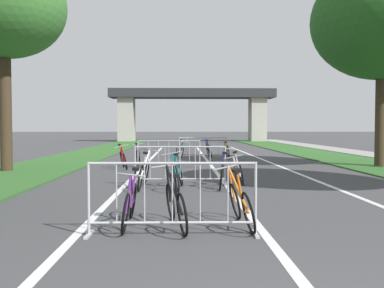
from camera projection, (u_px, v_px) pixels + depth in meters
name	position (u px, v px, depth m)	size (l,w,h in m)	color
grass_verge_left	(87.00, 154.00, 23.48)	(3.27, 53.51, 0.05)	#2D5B26
grass_verge_right	(316.00, 154.00, 23.81)	(3.27, 53.51, 0.05)	#2D5B26
sidewalk_path_right	(362.00, 154.00, 23.88)	(2.10, 53.51, 0.08)	gray
lane_stripe_center	(210.00, 164.00, 17.24)	(0.14, 30.96, 0.01)	silver
lane_stripe_right_lane	(275.00, 164.00, 17.31)	(0.14, 30.96, 0.01)	silver
lane_stripe_left_lane	(145.00, 165.00, 17.17)	(0.14, 30.96, 0.01)	silver
overpass_bridge	(192.00, 104.00, 45.79)	(18.05, 3.24, 5.75)	#2D2D30
tree_left_maple_mid	(4.00, 7.00, 14.13)	(4.18, 4.18, 7.47)	#3D2D1E
tree_right_cypress_far	(382.00, 20.00, 15.96)	(5.39, 5.39, 7.97)	#3D2D1E
crowd_barrier_nearest	(172.00, 199.00, 5.89)	(2.44, 0.47, 1.05)	#ADADB2
crowd_barrier_second	(180.00, 166.00, 10.90)	(2.44, 0.45, 1.05)	#ADADB2
crowd_barrier_third	(169.00, 154.00, 15.89)	(2.44, 0.48, 1.05)	#ADADB2
crowd_barrier_fourth	(203.00, 148.00, 20.94)	(2.44, 0.48, 1.05)	#ADADB2
bicycle_purple_0	(138.00, 157.00, 16.39)	(0.43, 1.68, 0.94)	black
bicycle_blue_1	(209.00, 150.00, 21.48)	(0.54, 1.72, 1.00)	black
bicycle_green_2	(180.00, 150.00, 21.39)	(0.67, 1.57, 0.94)	black
bicycle_orange_3	(241.00, 203.00, 6.41)	(0.54, 1.60, 0.95)	black
bicycle_silver_4	(239.00, 174.00, 10.49)	(0.70, 1.62, 0.93)	black
bicycle_white_5	(144.00, 174.00, 10.44)	(0.48, 1.74, 1.00)	black
bicycle_red_6	(123.00, 159.00, 15.45)	(0.57, 1.62, 0.93)	black
bicycle_teal_7	(178.00, 174.00, 10.36)	(0.54, 1.72, 0.98)	black
bicycle_yellow_8	(227.00, 151.00, 20.63)	(0.69, 1.66, 0.90)	black
bicycle_black_9	(175.00, 204.00, 6.31)	(0.61, 1.65, 0.96)	black
bicycle_purple_10	(130.00, 203.00, 6.47)	(0.44, 1.67, 0.90)	black
bicycle_blue_11	(222.00, 173.00, 10.55)	(0.56, 1.70, 1.03)	black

